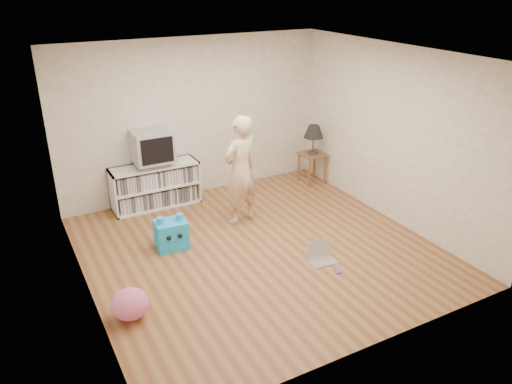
{
  "coord_description": "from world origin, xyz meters",
  "views": [
    {
      "loc": [
        -2.86,
        -5.23,
        3.49
      ],
      "look_at": [
        0.17,
        0.4,
        0.67
      ],
      "focal_mm": 35.0,
      "sensor_mm": 36.0,
      "label": 1
    }
  ],
  "objects": [
    {
      "name": "ground",
      "position": [
        0.0,
        0.0,
        0.0
      ],
      "size": [
        4.5,
        4.5,
        0.0
      ],
      "primitive_type": "plane",
      "color": "brown",
      "rests_on": "ground"
    },
    {
      "name": "person",
      "position": [
        0.18,
        0.88,
        0.83
      ],
      "size": [
        0.69,
        0.55,
        1.66
      ],
      "primitive_type": "imported",
      "rotation": [
        0.0,
        0.0,
        3.42
      ],
      "color": "beige",
      "rests_on": "ground"
    },
    {
      "name": "walls",
      "position": [
        0.0,
        0.0,
        1.3
      ],
      "size": [
        4.52,
        4.52,
        2.6
      ],
      "color": "#BAB1A3",
      "rests_on": "ground"
    },
    {
      "name": "side_table",
      "position": [
        1.99,
        1.65,
        0.42
      ],
      "size": [
        0.42,
        0.42,
        0.55
      ],
      "color": "brown",
      "rests_on": "ground"
    },
    {
      "name": "crt_tv",
      "position": [
        -0.79,
        2.02,
        1.02
      ],
      "size": [
        0.6,
        0.53,
        0.5
      ],
      "color": "#A0A0A5",
      "rests_on": "dvd_deck"
    },
    {
      "name": "plush_pink",
      "position": [
        -1.95,
        -0.63,
        0.17
      ],
      "size": [
        0.53,
        0.53,
        0.35
      ],
      "primitive_type": "ellipsoid",
      "rotation": [
        0.0,
        0.0,
        -0.38
      ],
      "color": "pink",
      "rests_on": "ground"
    },
    {
      "name": "media_unit",
      "position": [
        -0.79,
        2.04,
        0.35
      ],
      "size": [
        1.4,
        0.45,
        0.7
      ],
      "color": "white",
      "rests_on": "ground"
    },
    {
      "name": "dvd_deck",
      "position": [
        -0.79,
        2.02,
        0.73
      ],
      "size": [
        0.45,
        0.35,
        0.07
      ],
      "primitive_type": "cube",
      "color": "gray",
      "rests_on": "media_unit"
    },
    {
      "name": "plush_blue",
      "position": [
        -1.03,
        0.62,
        0.21
      ],
      "size": [
        0.44,
        0.39,
        0.48
      ],
      "rotation": [
        0.0,
        0.0,
        -0.07
      ],
      "color": "#199EEC",
      "rests_on": "ground"
    },
    {
      "name": "playing_cards",
      "position": [
        0.61,
        -0.99,
        0.01
      ],
      "size": [
        0.09,
        0.11,
        0.02
      ],
      "primitive_type": "cube",
      "rotation": [
        0.0,
        0.0,
        -0.34
      ],
      "color": "#4756BF",
      "rests_on": "ground"
    },
    {
      "name": "laptop",
      "position": [
        0.59,
        -0.64,
        0.07
      ],
      "size": [
        0.37,
        0.31,
        0.24
      ],
      "rotation": [
        0.0,
        0.0,
        -0.09
      ],
      "color": "silver",
      "rests_on": "ground"
    },
    {
      "name": "table_lamp",
      "position": [
        1.99,
        1.65,
        0.94
      ],
      "size": [
        0.34,
        0.34,
        0.52
      ],
      "color": "#333333",
      "rests_on": "side_table"
    },
    {
      "name": "ceiling",
      "position": [
        0.0,
        0.0,
        2.6
      ],
      "size": [
        4.5,
        4.5,
        0.01
      ],
      "primitive_type": "cube",
      "color": "white",
      "rests_on": "walls"
    }
  ]
}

